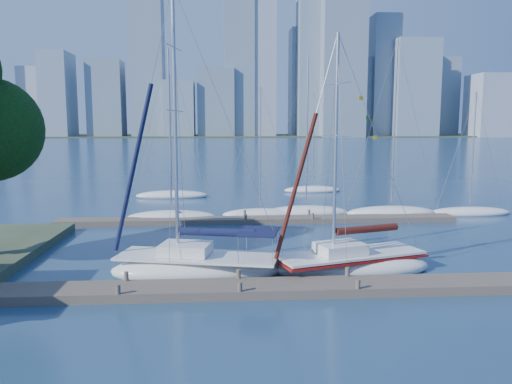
{
  "coord_description": "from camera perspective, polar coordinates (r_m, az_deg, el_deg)",
  "views": [
    {
      "loc": [
        -0.68,
        -20.94,
        7.27
      ],
      "look_at": [
        1.0,
        4.0,
        3.92
      ],
      "focal_mm": 35.0,
      "sensor_mm": 36.0,
      "label": 1
    }
  ],
  "objects": [
    {
      "name": "far_dock",
      "position": [
        37.71,
        0.28,
        -3.19
      ],
      "size": [
        30.0,
        1.8,
        0.36
      ],
      "primitive_type": "cube",
      "color": "brown",
      "rests_on": "ground"
    },
    {
      "name": "far_shore",
      "position": [
        341.02,
        -3.78,
        6.41
      ],
      "size": [
        800.0,
        100.0,
        1.5
      ],
      "primitive_type": "cube",
      "color": "#38472D",
      "rests_on": "ground"
    },
    {
      "name": "bg_boat_2",
      "position": [
        39.95,
        0.5,
        -2.51
      ],
      "size": [
        6.29,
        2.73,
        10.53
      ],
      "rotation": [
        0.0,
        0.0,
        0.13
      ],
      "color": "white",
      "rests_on": "ground"
    },
    {
      "name": "bg_boat_7",
      "position": [
        55.2,
        6.47,
        0.27
      ],
      "size": [
        6.27,
        1.96,
        11.18
      ],
      "rotation": [
        0.0,
        0.0,
        -0.0
      ],
      "color": "white",
      "rests_on": "ground"
    },
    {
      "name": "bg_boat_1",
      "position": [
        39.16,
        -9.6,
        -2.77
      ],
      "size": [
        7.22,
        3.75,
        13.25
      ],
      "rotation": [
        0.0,
        0.0,
        -0.24
      ],
      "color": "white",
      "rests_on": "ground"
    },
    {
      "name": "bg_boat_6",
      "position": [
        51.23,
        -9.57,
        -0.34
      ],
      "size": [
        7.51,
        4.85,
        12.66
      ],
      "rotation": [
        0.0,
        0.0,
        -0.41
      ],
      "color": "white",
      "rests_on": "ground"
    },
    {
      "name": "bg_boat_4",
      "position": [
        41.75,
        15.21,
        -2.25
      ],
      "size": [
        7.46,
        2.87,
        14.35
      ],
      "rotation": [
        0.0,
        0.0,
        0.07
      ],
      "color": "white",
      "rests_on": "ground"
    },
    {
      "name": "bg_boat_5",
      "position": [
        44.4,
        23.22,
        -2.13
      ],
      "size": [
        7.12,
        3.96,
        10.2
      ],
      "rotation": [
        0.0,
        0.0,
        0.32
      ],
      "color": "white",
      "rests_on": "ground"
    },
    {
      "name": "skyline",
      "position": [
        313.01,
        0.4,
        12.88
      ],
      "size": [
        502.53,
        51.31,
        121.08
      ],
      "color": "#7E93A2",
      "rests_on": "ground"
    },
    {
      "name": "bg_boat_3",
      "position": [
        40.74,
        5.74,
        -2.28
      ],
      "size": [
        7.33,
        4.36,
        13.07
      ],
      "rotation": [
        0.0,
        0.0,
        -0.31
      ],
      "color": "white",
      "rests_on": "ground"
    },
    {
      "name": "sailboat_navy",
      "position": [
        24.6,
        -6.73,
        -6.86
      ],
      "size": [
        8.81,
        4.54,
        14.25
      ],
      "rotation": [
        0.0,
        0.0,
        -0.22
      ],
      "color": "white",
      "rests_on": "ground"
    },
    {
      "name": "sailboat_maroon",
      "position": [
        25.51,
        10.64,
        -6.84
      ],
      "size": [
        8.49,
        4.92,
        12.1
      ],
      "rotation": [
        0.0,
        0.0,
        0.3
      ],
      "color": "white",
      "rests_on": "ground"
    },
    {
      "name": "near_dock",
      "position": [
        22.11,
        -1.93,
        -11.01
      ],
      "size": [
        26.0,
        2.0,
        0.4
      ],
      "primitive_type": "cube",
      "color": "brown",
      "rests_on": "ground"
    },
    {
      "name": "ground",
      "position": [
        22.18,
        -1.93,
        -11.5
      ],
      "size": [
        700.0,
        700.0,
        0.0
      ],
      "primitive_type": "plane",
      "color": "navy",
      "rests_on": "ground"
    }
  ]
}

